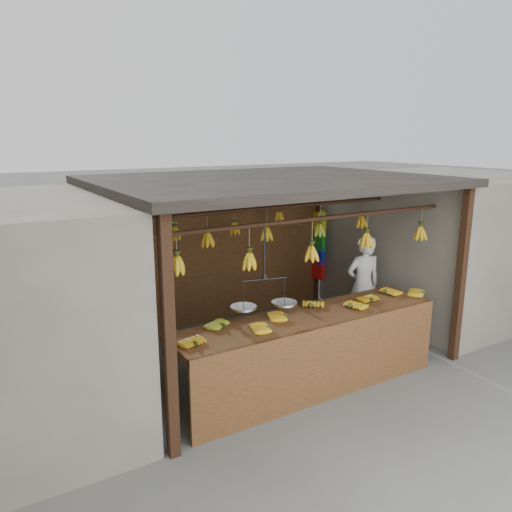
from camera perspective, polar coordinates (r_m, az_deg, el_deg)
ground at (r=7.06m, az=1.29°, el=-10.81°), size 80.00×80.00×0.00m
stall at (r=6.77m, az=-0.13°, el=5.58°), size 4.30×3.30×2.40m
neighbor_right at (r=9.08m, az=20.83°, el=1.47°), size 3.00×3.00×2.30m
counter at (r=5.79m, az=6.79°, el=-8.94°), size 3.51×0.76×0.96m
hanging_bananas at (r=6.55m, az=1.31°, el=2.35°), size 3.64×2.19×0.38m
balance_scale at (r=5.51m, az=0.94°, el=-5.17°), size 0.74×0.39×0.92m
vendor at (r=7.61m, az=12.13°, el=-3.26°), size 0.61×0.47×1.50m
bag_bundles at (r=8.87m, az=7.18°, el=1.04°), size 0.08×0.26×1.20m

